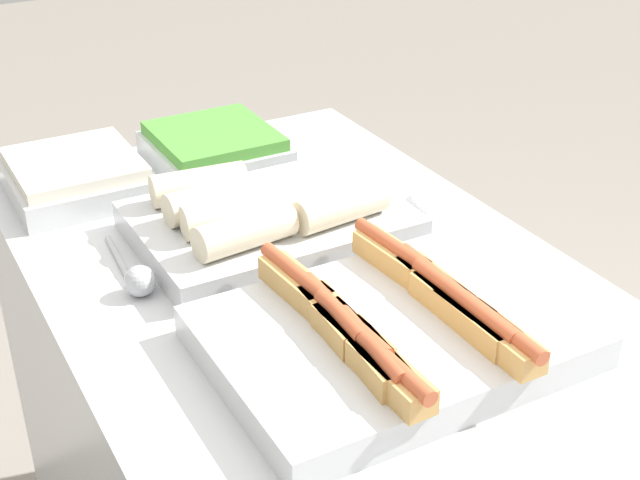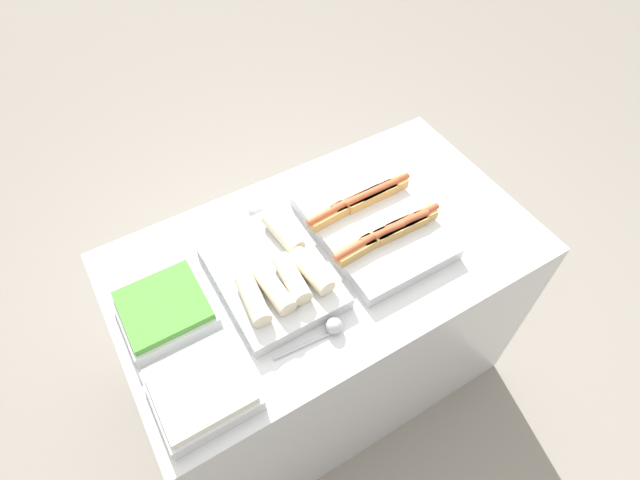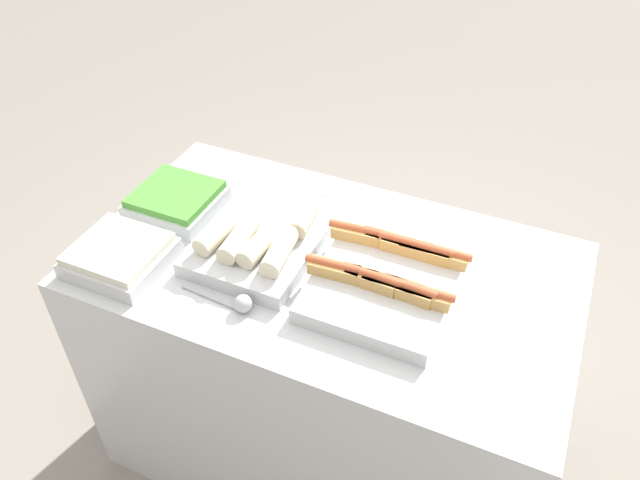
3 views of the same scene
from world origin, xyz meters
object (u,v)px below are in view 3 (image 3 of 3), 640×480
tray_wraps (263,237)px  tray_side_back (176,200)px  serving_spoon_near (239,303)px  serving_spoon_far (318,196)px  tray_hotdogs (390,272)px  tray_side_front (120,256)px

tray_wraps → tray_side_back: bearing=171.1°
tray_wraps → serving_spoon_near: (0.06, -0.25, -0.02)m
tray_side_back → serving_spoon_far: tray_side_back is taller
tray_wraps → serving_spoon_near: tray_wraps is taller
serving_spoon_far → serving_spoon_near: bearing=-89.9°
tray_hotdogs → tray_wraps: tray_wraps is taller
tray_side_front → tray_side_back: size_ratio=1.00×
tray_wraps → serving_spoon_far: tray_wraps is taller
tray_hotdogs → tray_side_back: 0.73m
tray_hotdogs → tray_side_back: size_ratio=1.96×
tray_hotdogs → serving_spoon_far: (-0.33, 0.26, -0.01)m
tray_hotdogs → serving_spoon_far: tray_hotdogs is taller
tray_hotdogs → tray_wraps: bearing=-177.8°
tray_side_back → serving_spoon_near: size_ratio=1.15×
serving_spoon_far → tray_side_front: bearing=-127.8°
tray_hotdogs → tray_side_back: bearing=176.9°
tray_side_back → serving_spoon_far: size_ratio=1.17×
tray_wraps → tray_hotdogs: bearing=2.2°
tray_wraps → serving_spoon_near: size_ratio=2.03×
serving_spoon_near → serving_spoon_far: 0.52m
serving_spoon_far → tray_wraps: bearing=-101.2°
serving_spoon_near → serving_spoon_far: size_ratio=1.01×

